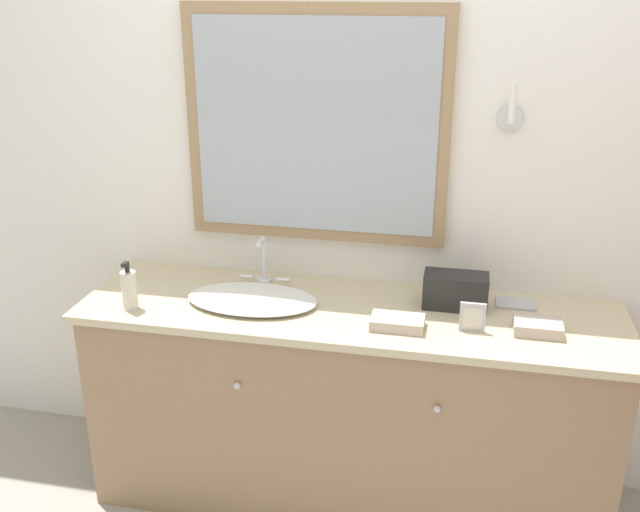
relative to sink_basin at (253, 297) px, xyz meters
The scene contains 9 objects.
wall_back 0.64m from the sink_basin, 42.69° to the left, with size 8.00×0.18×2.55m.
vanity_counter 0.57m from the sink_basin, ahead, with size 2.02×0.57×0.85m.
sink_basin is the anchor object (origin of this frame).
soap_bottle 0.45m from the sink_basin, 161.15° to the right, with size 0.06×0.06×0.19m.
appliance_box 0.76m from the sink_basin, ahead, with size 0.24×0.12×0.13m.
picture_frame 0.82m from the sink_basin, ahead, with size 0.09×0.01×0.11m.
hand_towel_near_sink 0.57m from the sink_basin, ahead, with size 0.19×0.11×0.04m.
hand_towel_far_corner 1.04m from the sink_basin, ahead, with size 0.16×0.12×0.04m.
metal_tray 0.99m from the sink_basin, 10.66° to the left, with size 0.14×0.10×0.01m.
Camera 1 is at (0.39, -2.06, 1.99)m, focal length 40.00 mm.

